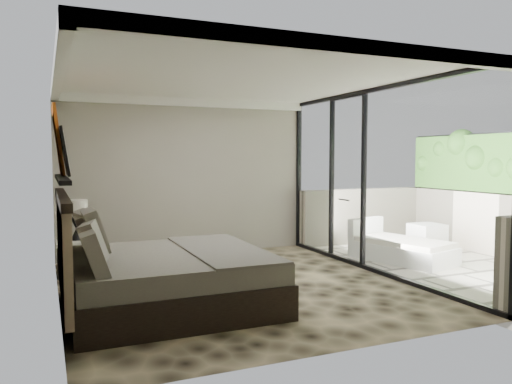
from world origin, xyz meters
name	(u,v)px	position (x,y,z in m)	size (l,w,h in m)	color
floor	(237,287)	(0.00, 0.00, 0.00)	(5.00, 5.00, 0.00)	black
ceiling	(236,79)	(0.00, 0.00, 2.79)	(4.50, 5.00, 0.02)	silver
back_wall	(188,177)	(0.00, 2.49, 1.40)	(4.50, 0.02, 2.80)	gray
left_wall	(57,188)	(-2.24, 0.00, 1.40)	(0.02, 5.00, 2.80)	gray
glass_wall	(375,181)	(2.25, 0.00, 1.40)	(0.08, 5.00, 2.80)	white
terrace_slab	(449,267)	(3.75, 0.00, -0.06)	(3.00, 5.00, 0.12)	beige
parapet_far	(509,226)	(5.10, 0.00, 0.55)	(0.30, 5.00, 1.10)	#BBB298
foliage_hedge	(511,163)	(5.10, 0.00, 1.65)	(0.36, 4.60, 1.10)	#3D7E27
picture_ledge	(62,179)	(-2.18, 0.10, 1.50)	(0.12, 2.20, 0.05)	black
bed	(161,276)	(-1.15, -0.53, 0.38)	(2.34, 2.26, 1.29)	black
nightstand	(74,258)	(-1.99, 1.58, 0.25)	(0.51, 0.51, 0.51)	black
table_lamp	(77,214)	(-1.94, 1.61, 0.90)	(0.33, 0.33, 0.60)	black
abstract_canvas	(58,140)	(-2.19, 0.80, 1.97)	(0.04, 0.90, 0.90)	#AE0E0F
framed_print	(64,152)	(-2.14, 0.22, 1.82)	(0.03, 0.50, 0.60)	black
ottoman	(427,238)	(4.10, 0.91, 0.26)	(0.53, 0.53, 0.53)	silver
lounger	(399,249)	(3.15, 0.52, 0.21)	(1.25, 1.85, 0.66)	white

